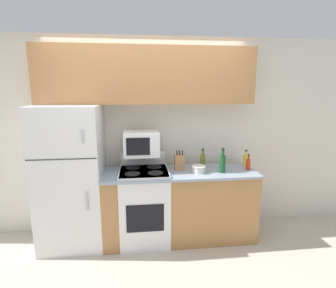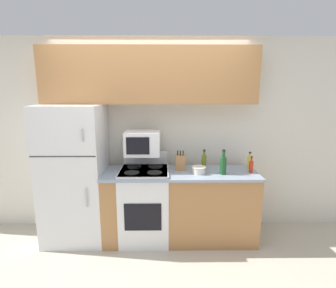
{
  "view_description": "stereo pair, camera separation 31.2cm",
  "coord_description": "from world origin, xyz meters",
  "px_view_note": "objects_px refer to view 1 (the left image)",
  "views": [
    {
      "loc": [
        -0.12,
        -2.78,
        1.88
      ],
      "look_at": [
        0.22,
        0.26,
        1.25
      ],
      "focal_mm": 28.0,
      "sensor_mm": 36.0,
      "label": 1
    },
    {
      "loc": [
        0.19,
        -2.8,
        1.88
      ],
      "look_at": [
        0.22,
        0.26,
        1.25
      ],
      "focal_mm": 28.0,
      "sensor_mm": 36.0,
      "label": 2
    }
  ],
  "objects_px": {
    "bottle_olive_oil": "(203,161)",
    "bottle_cooking_spray": "(246,160)",
    "bottle_wine_green": "(222,163)",
    "knife_block": "(179,162)",
    "microwave": "(142,144)",
    "refrigerator": "(71,177)",
    "stove": "(145,205)",
    "bottle_hot_sauce": "(248,164)",
    "bowl": "(199,169)"
  },
  "relations": [
    {
      "from": "bottle_olive_oil",
      "to": "bottle_cooking_spray",
      "type": "height_order",
      "value": "bottle_olive_oil"
    },
    {
      "from": "bottle_wine_green",
      "to": "knife_block",
      "type": "bearing_deg",
      "value": 160.58
    },
    {
      "from": "microwave",
      "to": "refrigerator",
      "type": "bearing_deg",
      "value": -176.4
    },
    {
      "from": "stove",
      "to": "bottle_cooking_spray",
      "type": "height_order",
      "value": "bottle_cooking_spray"
    },
    {
      "from": "knife_block",
      "to": "bottle_hot_sauce",
      "type": "xyz_separation_m",
      "value": [
        0.85,
        -0.11,
        -0.02
      ]
    },
    {
      "from": "bottle_olive_oil",
      "to": "knife_block",
      "type": "bearing_deg",
      "value": 178.84
    },
    {
      "from": "refrigerator",
      "to": "bowl",
      "type": "bearing_deg",
      "value": -4.5
    },
    {
      "from": "bottle_wine_green",
      "to": "bottle_cooking_spray",
      "type": "bearing_deg",
      "value": 28.5
    },
    {
      "from": "bowl",
      "to": "stove",
      "type": "bearing_deg",
      "value": 174.01
    },
    {
      "from": "bottle_wine_green",
      "to": "bowl",
      "type": "bearing_deg",
      "value": 173.73
    },
    {
      "from": "refrigerator",
      "to": "bottle_wine_green",
      "type": "relative_size",
      "value": 5.71
    },
    {
      "from": "refrigerator",
      "to": "bowl",
      "type": "height_order",
      "value": "refrigerator"
    },
    {
      "from": "refrigerator",
      "to": "bottle_cooking_spray",
      "type": "relative_size",
      "value": 7.79
    },
    {
      "from": "bottle_cooking_spray",
      "to": "bottle_olive_oil",
      "type": "bearing_deg",
      "value": -176.37
    },
    {
      "from": "stove",
      "to": "bottle_olive_oil",
      "type": "bearing_deg",
      "value": 5.31
    },
    {
      "from": "stove",
      "to": "bottle_wine_green",
      "type": "distance_m",
      "value": 1.09
    },
    {
      "from": "bowl",
      "to": "bottle_hot_sauce",
      "type": "distance_m",
      "value": 0.64
    },
    {
      "from": "knife_block",
      "to": "bottle_cooking_spray",
      "type": "xyz_separation_m",
      "value": [
        0.88,
        0.03,
        -0.01
      ]
    },
    {
      "from": "refrigerator",
      "to": "bottle_wine_green",
      "type": "height_order",
      "value": "refrigerator"
    },
    {
      "from": "microwave",
      "to": "bottle_wine_green",
      "type": "distance_m",
      "value": 1.01
    },
    {
      "from": "stove",
      "to": "bowl",
      "type": "bearing_deg",
      "value": -5.99
    },
    {
      "from": "refrigerator",
      "to": "knife_block",
      "type": "distance_m",
      "value": 1.33
    },
    {
      "from": "knife_block",
      "to": "bottle_wine_green",
      "type": "distance_m",
      "value": 0.53
    },
    {
      "from": "refrigerator",
      "to": "bottle_olive_oil",
      "type": "relative_size",
      "value": 6.59
    },
    {
      "from": "bowl",
      "to": "bottle_cooking_spray",
      "type": "bearing_deg",
      "value": 14.83
    },
    {
      "from": "bottle_cooking_spray",
      "to": "refrigerator",
      "type": "bearing_deg",
      "value": -178.56
    },
    {
      "from": "bottle_olive_oil",
      "to": "bowl",
      "type": "bearing_deg",
      "value": -120.41
    },
    {
      "from": "stove",
      "to": "knife_block",
      "type": "relative_size",
      "value": 4.38
    },
    {
      "from": "bottle_hot_sauce",
      "to": "bottle_olive_oil",
      "type": "distance_m",
      "value": 0.57
    },
    {
      "from": "refrigerator",
      "to": "bottle_cooking_spray",
      "type": "bearing_deg",
      "value": 1.44
    },
    {
      "from": "stove",
      "to": "bottle_hot_sauce",
      "type": "xyz_separation_m",
      "value": [
        1.3,
        -0.04,
        0.5
      ]
    },
    {
      "from": "bottle_hot_sauce",
      "to": "bowl",
      "type": "bearing_deg",
      "value": -177.28
    },
    {
      "from": "bowl",
      "to": "bottle_hot_sauce",
      "type": "xyz_separation_m",
      "value": [
        0.64,
        0.03,
        0.03
      ]
    },
    {
      "from": "stove",
      "to": "bowl",
      "type": "distance_m",
      "value": 0.81
    },
    {
      "from": "stove",
      "to": "bowl",
      "type": "height_order",
      "value": "stove"
    },
    {
      "from": "bowl",
      "to": "bottle_hot_sauce",
      "type": "bearing_deg",
      "value": 2.72
    },
    {
      "from": "bottle_cooking_spray",
      "to": "bottle_wine_green",
      "type": "xyz_separation_m",
      "value": [
        -0.38,
        -0.21,
        0.03
      ]
    },
    {
      "from": "bottle_cooking_spray",
      "to": "stove",
      "type": "bearing_deg",
      "value": -175.42
    },
    {
      "from": "knife_block",
      "to": "bottle_olive_oil",
      "type": "xyz_separation_m",
      "value": [
        0.3,
        -0.01,
        0.01
      ]
    },
    {
      "from": "knife_block",
      "to": "bowl",
      "type": "relative_size",
      "value": 1.42
    },
    {
      "from": "microwave",
      "to": "bottle_hot_sauce",
      "type": "height_order",
      "value": "microwave"
    },
    {
      "from": "refrigerator",
      "to": "stove",
      "type": "bearing_deg",
      "value": -3.36
    },
    {
      "from": "refrigerator",
      "to": "knife_block",
      "type": "bearing_deg",
      "value": 1.05
    },
    {
      "from": "refrigerator",
      "to": "bottle_hot_sauce",
      "type": "bearing_deg",
      "value": -2.38
    },
    {
      "from": "stove",
      "to": "bottle_cooking_spray",
      "type": "distance_m",
      "value": 1.43
    },
    {
      "from": "bottle_hot_sauce",
      "to": "knife_block",
      "type": "bearing_deg",
      "value": 172.36
    },
    {
      "from": "stove",
      "to": "microwave",
      "type": "relative_size",
      "value": 2.54
    },
    {
      "from": "bowl",
      "to": "bottle_wine_green",
      "type": "xyz_separation_m",
      "value": [
        0.28,
        -0.03,
        0.07
      ]
    },
    {
      "from": "refrigerator",
      "to": "stove",
      "type": "height_order",
      "value": "refrigerator"
    },
    {
      "from": "microwave",
      "to": "bottle_wine_green",
      "type": "xyz_separation_m",
      "value": [
        0.97,
        -0.21,
        -0.22
      ]
    }
  ]
}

